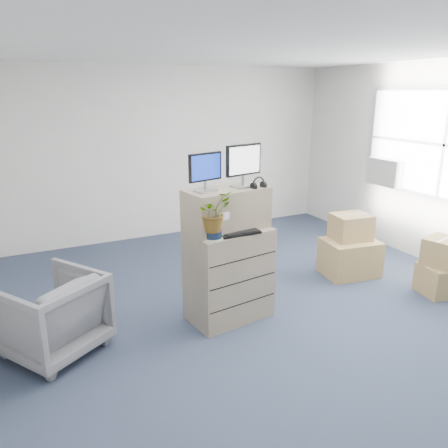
{
  "coord_description": "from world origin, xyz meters",
  "views": [
    {
      "loc": [
        -2.31,
        -3.47,
        2.39
      ],
      "look_at": [
        -0.41,
        0.4,
        1.08
      ],
      "focal_mm": 35.0,
      "sensor_mm": 36.0,
      "label": 1
    }
  ],
  "objects": [
    {
      "name": "ac_unit",
      "position": [
        2.87,
        1.4,
        1.2
      ],
      "size": [
        0.24,
        0.6,
        0.4
      ],
      "primitive_type": "cube",
      "color": "beige",
      "rests_on": "wall_right"
    },
    {
      "name": "cardboard_boxes",
      "position": [
        1.85,
        0.41,
        0.34
      ],
      "size": [
        1.29,
        1.52,
        0.83
      ],
      "color": "#987D49",
      "rests_on": "ground"
    },
    {
      "name": "wall_back",
      "position": [
        0.0,
        3.51,
        1.4
      ],
      "size": [
        6.0,
        0.02,
        2.8
      ],
      "primitive_type": "cube",
      "color": "silver",
      "rests_on": "ground"
    },
    {
      "name": "external_drive",
      "position": [
        -0.05,
        0.57,
        1.03
      ],
      "size": [
        0.19,
        0.14,
        0.05
      ],
      "primitive_type": "cube",
      "rotation": [
        0.0,
        0.0,
        -0.04
      ],
      "color": "black",
      "rests_on": "filing_cabinet_lower"
    },
    {
      "name": "tissue_box",
      "position": [
        -0.06,
        0.57,
        1.1
      ],
      "size": [
        0.24,
        0.15,
        0.08
      ],
      "primitive_type": "cube",
      "rotation": [
        0.0,
        0.0,
        0.17
      ],
      "color": "#468CEE",
      "rests_on": "external_drive"
    },
    {
      "name": "monitor_right",
      "position": [
        -0.16,
        0.44,
        1.68
      ],
      "size": [
        0.44,
        0.22,
        0.44
      ],
      "rotation": [
        0.0,
        0.0,
        0.22
      ],
      "color": "#99999E",
      "rests_on": "filing_cabinet_upper"
    },
    {
      "name": "phone_dock",
      "position": [
        -0.39,
        0.46,
        1.05
      ],
      "size": [
        0.06,
        0.05,
        0.12
      ],
      "rotation": [
        0.0,
        0.0,
        0.14
      ],
      "color": "silver",
      "rests_on": "filing_cabinet_lower"
    },
    {
      "name": "filing_cabinet_upper",
      "position": [
        -0.36,
        0.44,
        1.22
      ],
      "size": [
        0.91,
        0.55,
        0.43
      ],
      "primitive_type": "cube",
      "rotation": [
        0.0,
        0.0,
        0.14
      ],
      "color": "gray",
      "rests_on": "filing_cabinet_lower"
    },
    {
      "name": "keyboard",
      "position": [
        -0.32,
        0.22,
        1.02
      ],
      "size": [
        0.43,
        0.19,
        0.02
      ],
      "primitive_type": "cube",
      "rotation": [
        0.0,
        0.0,
        0.02
      ],
      "color": "black",
      "rests_on": "filing_cabinet_lower"
    },
    {
      "name": "office_chair",
      "position": [
        -2.15,
        0.53,
        0.42
      ],
      "size": [
        1.11,
        1.1,
        0.85
      ],
      "primitive_type": "imported",
      "rotation": [
        0.0,
        0.0,
        3.71
      ],
      "color": "slate",
      "rests_on": "ground"
    },
    {
      "name": "window",
      "position": [
        2.96,
        0.5,
        1.7
      ],
      "size": [
        0.07,
        2.72,
        1.52
      ],
      "color": "gray",
      "rests_on": "wall_right"
    },
    {
      "name": "water_bottle",
      "position": [
        -0.29,
        0.46,
        1.13
      ],
      "size": [
        0.07,
        0.07,
        0.25
      ],
      "primitive_type": "cylinder",
      "color": "#97999F",
      "rests_on": "filing_cabinet_lower"
    },
    {
      "name": "mouse",
      "position": [
        0.04,
        0.33,
        1.02
      ],
      "size": [
        0.09,
        0.06,
        0.03
      ],
      "primitive_type": "ellipsoid",
      "rotation": [
        0.0,
        0.0,
        -0.05
      ],
      "color": "silver",
      "rests_on": "filing_cabinet_lower"
    },
    {
      "name": "filing_cabinet_lower",
      "position": [
        -0.35,
        0.39,
        0.5
      ],
      "size": [
        0.93,
        0.64,
        1.01
      ],
      "primitive_type": "cube",
      "rotation": [
        0.0,
        0.0,
        0.14
      ],
      "color": "gray",
      "rests_on": "ground"
    },
    {
      "name": "potted_plant",
      "position": [
        -0.63,
        0.2,
        1.23
      ],
      "size": [
        0.47,
        0.5,
        0.39
      ],
      "rotation": [
        0.0,
        0.0,
        0.14
      ],
      "color": "#B1C6A0",
      "rests_on": "filing_cabinet_lower"
    },
    {
      "name": "monitor_left",
      "position": [
        -0.61,
        0.41,
        1.65
      ],
      "size": [
        0.38,
        0.19,
        0.38
      ],
      "rotation": [
        0.0,
        0.0,
        0.25
      ],
      "color": "#99999E",
      "rests_on": "filing_cabinet_upper"
    },
    {
      "name": "ground",
      "position": [
        0.0,
        0.0,
        0.0
      ],
      "size": [
        7.0,
        7.0,
        0.0
      ],
      "primitive_type": "plane",
      "color": "#283248",
      "rests_on": "ground"
    },
    {
      "name": "headphones",
      "position": [
        -0.05,
        0.33,
        1.48
      ],
      "size": [
        0.15,
        0.04,
        0.15
      ],
      "primitive_type": "torus",
      "rotation": [
        1.57,
        0.0,
        0.14
      ],
      "color": "black",
      "rests_on": "filing_cabinet_upper"
    }
  ]
}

